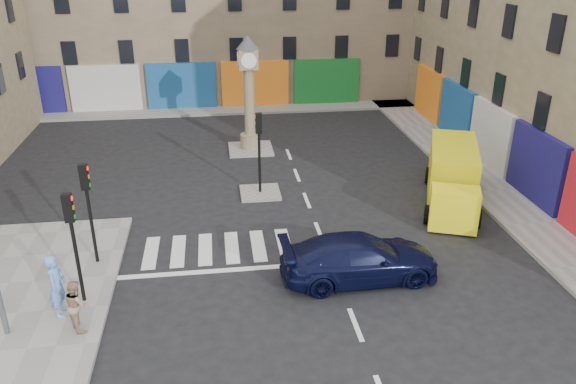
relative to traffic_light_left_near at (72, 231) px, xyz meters
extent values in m
plane|color=black|center=(8.30, -0.20, -2.62)|extent=(120.00, 120.00, 0.00)
cube|color=gray|center=(17.00, 9.80, -2.55)|extent=(2.60, 30.00, 0.15)
cube|color=gray|center=(4.30, 22.00, -2.55)|extent=(32.00, 2.40, 0.15)
cube|color=gray|center=(6.30, 7.80, -2.56)|extent=(1.80, 1.80, 0.12)
cube|color=gray|center=(6.30, 13.80, -2.56)|extent=(2.40, 2.40, 0.12)
cylinder|color=black|center=(0.00, 0.00, -1.07)|extent=(0.12, 0.12, 2.80)
cube|color=black|center=(0.00, 0.00, 0.78)|extent=(0.28, 0.22, 0.90)
cylinder|color=black|center=(0.00, 2.40, -1.07)|extent=(0.12, 0.12, 2.80)
cube|color=black|center=(0.00, 2.40, 0.78)|extent=(0.28, 0.22, 0.90)
cylinder|color=black|center=(6.30, 7.80, -1.10)|extent=(0.12, 0.12, 2.80)
cube|color=black|center=(6.30, 7.80, 0.75)|extent=(0.28, 0.22, 0.90)
cylinder|color=#978463|center=(6.30, 13.80, -2.10)|extent=(1.10, 1.10, 0.80)
cylinder|color=#978463|center=(6.30, 13.80, 0.10)|extent=(0.56, 0.56, 3.60)
cube|color=#978463|center=(6.30, 13.80, 2.40)|extent=(1.00, 1.00, 1.00)
cylinder|color=white|center=(6.30, 13.28, 2.40)|extent=(0.80, 0.06, 0.80)
cone|color=#333338|center=(6.30, 13.80, 3.25)|extent=(1.20, 1.20, 0.70)
imported|color=black|center=(9.03, 0.32, -1.84)|extent=(5.47, 2.40, 1.56)
cube|color=#FFF015|center=(14.86, 6.58, -1.40)|extent=(3.51, 5.09, 2.25)
cube|color=#FFF015|center=(13.60, 3.29, -1.69)|extent=(2.16, 1.76, 1.66)
cube|color=black|center=(13.58, 3.24, -1.30)|extent=(1.87, 1.42, 0.69)
cylinder|color=black|center=(12.83, 4.00, -2.23)|extent=(0.51, 0.82, 0.78)
cylinder|color=black|center=(14.66, 3.30, -2.23)|extent=(0.51, 0.82, 0.78)
cylinder|color=black|center=(14.37, 8.03, -2.23)|extent=(0.51, 0.82, 0.78)
cylinder|color=black|center=(16.20, 7.33, -2.23)|extent=(0.51, 0.82, 0.78)
imported|color=#6291E2|center=(-0.54, -0.63, -1.46)|extent=(0.57, 0.79, 2.02)
imported|color=#9D7B60|center=(0.17, -1.42, -1.67)|extent=(0.90, 0.97, 1.59)
camera|label=1|loc=(4.44, -15.63, 7.92)|focal=35.00mm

